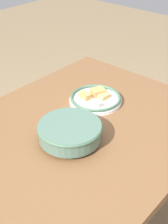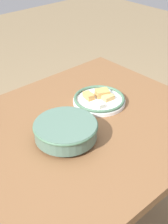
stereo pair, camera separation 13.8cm
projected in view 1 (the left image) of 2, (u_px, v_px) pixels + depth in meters
name	position (u px, v px, depth m)	size (l,w,h in m)	color
dining_table	(82.00, 141.00, 1.41)	(1.17, 0.94, 0.72)	brown
noodle_bowl	(70.00, 131.00, 1.25)	(0.26, 0.26, 0.08)	#4C6B5B
food_plate	(96.00, 99.00, 1.52)	(0.25, 0.25, 0.05)	white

